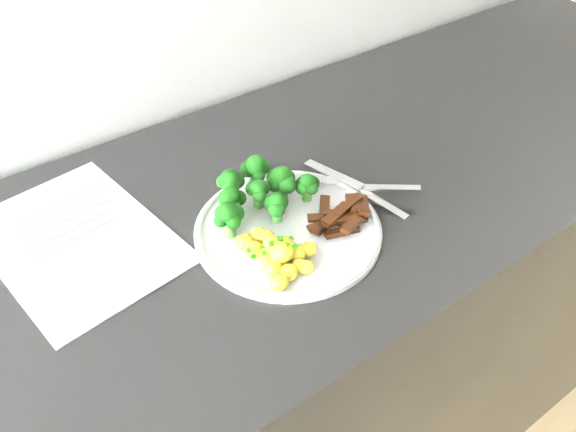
% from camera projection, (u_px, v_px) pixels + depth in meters
% --- Properties ---
extents(counter, '(2.29, 0.57, 0.86)m').
position_uv_depth(counter, '(230.00, 404.00, 1.07)').
color(counter, black).
rests_on(counter, ground).
extents(recipe_paper, '(0.24, 0.32, 0.00)m').
position_uv_depth(recipe_paper, '(77.00, 240.00, 0.78)').
color(recipe_paper, white).
rests_on(recipe_paper, counter).
extents(plate, '(0.26, 0.26, 0.01)m').
position_uv_depth(plate, '(288.00, 229.00, 0.79)').
color(plate, white).
rests_on(plate, counter).
extents(broccoli, '(0.17, 0.10, 0.06)m').
position_uv_depth(broccoli, '(259.00, 190.00, 0.79)').
color(broccoli, '#396B26').
rests_on(broccoli, plate).
extents(potatoes, '(0.09, 0.11, 0.04)m').
position_uv_depth(potatoes, '(278.00, 254.00, 0.73)').
color(potatoes, gold).
rests_on(potatoes, plate).
extents(beef_strips, '(0.10, 0.09, 0.03)m').
position_uv_depth(beef_strips, '(342.00, 215.00, 0.79)').
color(beef_strips, black).
rests_on(beef_strips, plate).
extents(fork, '(0.13, 0.13, 0.02)m').
position_uv_depth(fork, '(362.00, 185.00, 0.85)').
color(fork, silver).
rests_on(fork, plate).
extents(knife, '(0.05, 0.19, 0.02)m').
position_uv_depth(knife, '(367.00, 195.00, 0.84)').
color(knife, silver).
rests_on(knife, plate).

